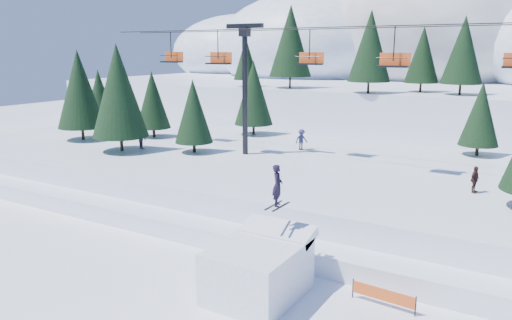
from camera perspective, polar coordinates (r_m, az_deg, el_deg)
The scene contains 10 objects.
ground at distance 22.60m, azimuth -6.04°, elevation -16.17°, with size 160.00×160.00×0.00m, color white.
mid_shelf at distance 37.12m, azimuth 10.68°, elevation -2.65°, with size 70.00×22.00×2.50m, color white.
berm at distance 28.56m, azimuth 3.62°, elevation -8.59°, with size 70.00×6.00×1.10m, color white.
mountain_ridge at distance 90.77m, azimuth 20.12°, elevation 11.03°, with size 119.00×60.83×26.46m.
jump_kicker at distance 22.73m, azimuth 0.38°, elevation -12.18°, with size 3.53×4.82×5.75m.
chairlift at distance 35.51m, azimuth 13.34°, elevation 9.77°, with size 46.00×3.21×10.28m.
conifer_stand at distance 36.18m, azimuth 12.83°, elevation 5.79°, with size 62.35×17.07×8.84m.
distant_skiers at distance 37.76m, azimuth 9.28°, elevation 0.94°, with size 32.98×7.77×1.76m.
banner_near at distance 22.79m, azimuth 14.33°, elevation -14.72°, with size 2.85×0.29×0.90m.
banner_far at distance 24.30m, azimuth 18.87°, elevation -13.24°, with size 2.80×0.65×0.90m.
Camera 1 is at (12.00, -15.80, 10.82)m, focal length 35.00 mm.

